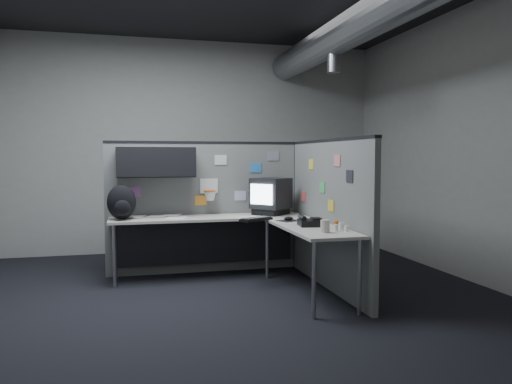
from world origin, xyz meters
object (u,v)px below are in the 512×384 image
object	(u,v)px
monitor	(271,196)
desk	(234,229)
backpack	(122,203)
keyboard	(256,219)
phone	(309,222)

from	to	relation	value
monitor	desk	bearing A→B (deg)	-145.36
monitor	backpack	world-z (taller)	monitor
keyboard	phone	world-z (taller)	phone
phone	backpack	world-z (taller)	backpack
monitor	backpack	xyz separation A→B (m)	(-1.77, -0.08, -0.04)
desk	backpack	distance (m)	1.30
desk	phone	distance (m)	1.01
monitor	phone	xyz separation A→B (m)	(0.10, -1.09, -0.19)
keyboard	phone	xyz separation A→B (m)	(0.42, -0.56, 0.03)
desk	keyboard	size ratio (longest dim) A/B	5.57
desk	backpack	bearing A→B (deg)	169.33
monitor	backpack	distance (m)	1.77
backpack	desk	bearing A→B (deg)	4.93
keyboard	backpack	size ratio (longest dim) A/B	1.05
phone	desk	bearing A→B (deg)	146.81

